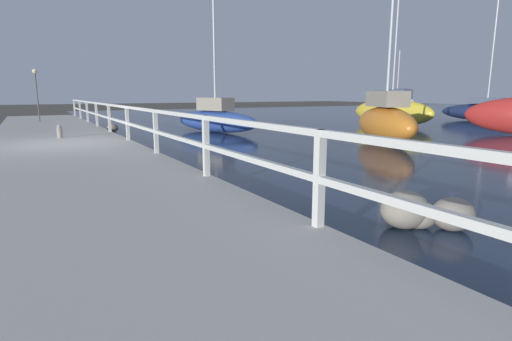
% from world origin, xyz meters
% --- Properties ---
extents(ground_plane, '(120.00, 120.00, 0.00)m').
position_xyz_m(ground_plane, '(0.00, 0.00, 0.00)').
color(ground_plane, '#4C473D').
extents(dock_walkway, '(4.03, 36.00, 0.23)m').
position_xyz_m(dock_walkway, '(0.00, 0.00, 0.11)').
color(dock_walkway, beige).
rests_on(dock_walkway, ground).
extents(railing, '(0.10, 32.50, 1.10)m').
position_xyz_m(railing, '(1.91, -0.00, 0.98)').
color(railing, silver).
rests_on(railing, dock_walkway).
extents(boulder_near_dock, '(0.51, 0.46, 0.38)m').
position_xyz_m(boulder_near_dock, '(2.43, 5.61, 0.19)').
color(boulder_near_dock, slate).
rests_on(boulder_near_dock, ground).
extents(boulder_water_edge, '(0.48, 0.43, 0.36)m').
position_xyz_m(boulder_water_edge, '(3.42, -9.89, 0.18)').
color(boulder_water_edge, gray).
rests_on(boulder_water_edge, ground).
extents(boulder_downstream, '(0.64, 0.58, 0.48)m').
position_xyz_m(boulder_downstream, '(3.27, -9.78, 0.24)').
color(boulder_downstream, gray).
rests_on(boulder_downstream, ground).
extents(boulder_far_strip, '(0.56, 0.51, 0.42)m').
position_xyz_m(boulder_far_strip, '(3.73, -10.15, 0.21)').
color(boulder_far_strip, gray).
rests_on(boulder_far_strip, ground).
extents(mooring_bollard, '(0.19, 0.19, 0.45)m').
position_xyz_m(mooring_bollard, '(0.06, 1.90, 0.45)').
color(mooring_bollard, gray).
rests_on(mooring_bollard, dock_walkway).
extents(dock_lamp, '(0.26, 0.26, 2.75)m').
position_xyz_m(dock_lamp, '(-0.30, 11.38, 2.27)').
color(dock_lamp, '#514C47').
rests_on(dock_lamp, dock_walkway).
extents(sailboat_yellow, '(1.12, 5.24, 7.93)m').
position_xyz_m(sailboat_yellow, '(16.27, 2.15, 0.82)').
color(sailboat_yellow, gold).
rests_on(sailboat_yellow, water_surface).
extents(sailboat_blue, '(2.66, 5.08, 6.49)m').
position_xyz_m(sailboat_blue, '(6.43, 3.30, 0.60)').
color(sailboat_blue, '#2D4C9E').
rests_on(sailboat_blue, water_surface).
extents(sailboat_navy, '(2.49, 5.75, 7.56)m').
position_xyz_m(sailboat_navy, '(24.23, 1.69, 0.62)').
color(sailboat_navy, '#192347').
rests_on(sailboat_navy, water_surface).
extents(sailboat_orange, '(2.61, 4.09, 8.21)m').
position_xyz_m(sailboat_orange, '(10.06, -3.17, 0.77)').
color(sailboat_orange, orange).
rests_on(sailboat_orange, water_surface).
extents(sailboat_white, '(2.77, 5.71, 5.11)m').
position_xyz_m(sailboat_white, '(25.71, 10.11, 0.88)').
color(sailboat_white, white).
rests_on(sailboat_white, water_surface).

